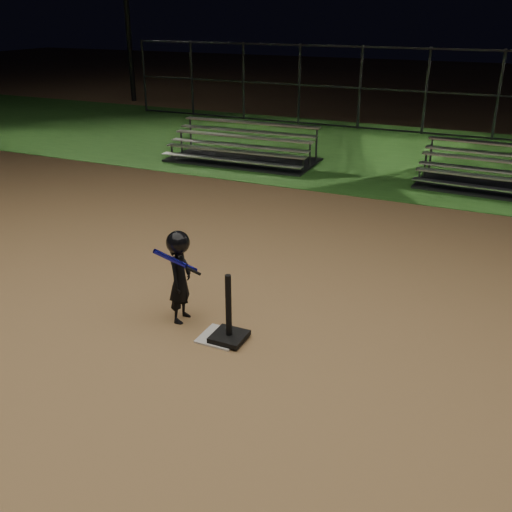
{
  "coord_description": "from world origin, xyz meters",
  "views": [
    {
      "loc": [
        2.82,
        -5.12,
        3.55
      ],
      "look_at": [
        0.0,
        1.0,
        0.65
      ],
      "focal_mm": 40.7,
      "sensor_mm": 36.0,
      "label": 1
    }
  ],
  "objects_px": {
    "batting_tee": "(229,327)",
    "bleacher_right": "(505,182)",
    "home_plate": "(220,337)",
    "child_batter": "(180,274)",
    "bleacher_left": "(242,154)"
  },
  "relations": [
    {
      "from": "batting_tee",
      "to": "bleacher_right",
      "type": "xyz_separation_m",
      "value": [
        2.51,
        7.77,
        0.0
      ]
    },
    {
      "from": "home_plate",
      "to": "child_batter",
      "type": "bearing_deg",
      "value": 163.17
    },
    {
      "from": "child_batter",
      "to": "bleacher_left",
      "type": "xyz_separation_m",
      "value": [
        -2.82,
        7.48,
        -0.43
      ]
    },
    {
      "from": "child_batter",
      "to": "bleacher_right",
      "type": "relative_size",
      "value": 0.32
    },
    {
      "from": "home_plate",
      "to": "bleacher_left",
      "type": "distance_m",
      "value": 8.41
    },
    {
      "from": "home_plate",
      "to": "batting_tee",
      "type": "height_order",
      "value": "batting_tee"
    },
    {
      "from": "home_plate",
      "to": "bleacher_right",
      "type": "bearing_deg",
      "value": 71.21
    },
    {
      "from": "home_plate",
      "to": "batting_tee",
      "type": "relative_size",
      "value": 0.55
    },
    {
      "from": "bleacher_left",
      "to": "bleacher_right",
      "type": "height_order",
      "value": "bleacher_left"
    },
    {
      "from": "child_batter",
      "to": "bleacher_right",
      "type": "bearing_deg",
      "value": -27.83
    },
    {
      "from": "home_plate",
      "to": "bleacher_left",
      "type": "relative_size",
      "value": 0.12
    },
    {
      "from": "batting_tee",
      "to": "bleacher_left",
      "type": "distance_m",
      "value": 8.47
    },
    {
      "from": "child_batter",
      "to": "bleacher_right",
      "type": "height_order",
      "value": "child_batter"
    },
    {
      "from": "batting_tee",
      "to": "bleacher_left",
      "type": "xyz_separation_m",
      "value": [
        -3.58,
        7.68,
        0.01
      ]
    },
    {
      "from": "batting_tee",
      "to": "child_batter",
      "type": "xyz_separation_m",
      "value": [
        -0.75,
        0.2,
        0.44
      ]
    }
  ]
}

